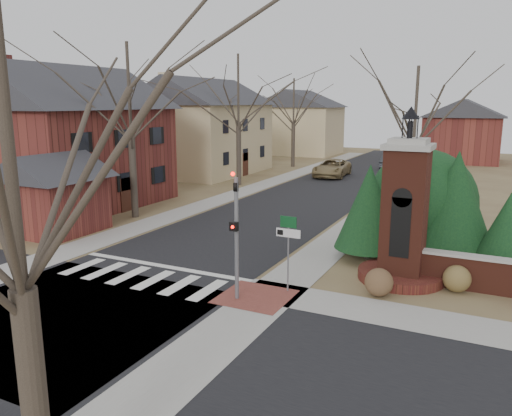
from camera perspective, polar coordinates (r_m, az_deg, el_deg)
The scene contains 29 objects.
ground at distance 19.26m, azimuth -14.52°, elevation -8.47°, with size 120.00×120.00×0.00m, color brown.
main_street at distance 38.11m, azimuth 7.38°, elevation 1.90°, with size 8.00×70.00×0.01m, color black.
cross_street at distance 17.28m, azimuth -21.09°, elevation -11.32°, with size 120.00×8.00×0.01m, color black.
crosswalk_zone at distance 19.83m, azimuth -13.01°, elevation -7.76°, with size 8.00×2.20×0.02m, color silver.
stop_bar at distance 20.95m, azimuth -10.43°, elevation -6.58°, with size 8.00×0.35×0.02m, color silver.
sidewalk_right_main at distance 36.81m, azimuth 15.06°, elevation 1.24°, with size 2.00×60.00×0.02m, color gray.
sidewalk_left at distance 40.05m, azimuth 0.32°, elevation 2.49°, with size 2.00×60.00×0.02m, color gray.
curb_apron at distance 17.53m, azimuth -0.09°, elevation -10.11°, with size 2.40×2.40×0.02m, color brown.
traffic_signal_pole at distance 16.59m, azimuth -2.29°, elevation -2.05°, with size 0.28×0.41×4.50m.
sign_post at distance 17.45m, azimuth 3.69°, elevation -3.52°, with size 0.90×0.07×2.75m.
brick_gate_monument at distance 19.32m, azimuth 16.55°, elevation -1.81°, with size 3.20×3.20×6.47m.
house_brick_left at distance 34.40m, azimuth -20.75°, elevation 7.97°, with size 9.80×11.80×9.42m.
house_stucco_left at distance 47.95m, azimuth -6.12°, elevation 9.50°, with size 9.80×12.80×9.28m.
garage_left at distance 27.66m, azimuth -22.22°, elevation 2.00°, with size 4.80×4.80×4.29m.
house_distant_left at distance 66.12m, azimuth 4.87°, elevation 9.89°, with size 10.80×8.80×8.53m.
house_distant_right at distance 61.77m, azimuth 22.60°, elevation 8.32°, with size 8.80×8.80×7.30m.
evergreen_near at distance 21.56m, azimuth 12.77°, elevation 0.16°, with size 2.80×2.80×4.10m.
evergreen_mid at distance 22.19m, azimuth 21.85°, elevation 0.71°, with size 3.40×3.40×4.70m.
evergreen_far at distance 21.31m, azimuth 26.84°, elevation -2.09°, with size 2.40×2.40×3.30m.
evergreen_mass at distance 23.65m, azimuth 18.45°, elevation 1.11°, with size 4.80×4.80×4.80m, color black.
bare_tree_0 at distance 29.51m, azimuth -14.36°, elevation 13.73°, with size 8.05×8.05×11.15m.
bare_tree_1 at distance 40.34m, azimuth -2.04°, elevation 13.99°, with size 8.40×8.40×11.64m.
bare_tree_2 at distance 52.34m, azimuth 4.34°, elevation 12.40°, with size 7.35×7.35×10.19m.
bare_tree_3 at distance 29.92m, azimuth 17.87°, elevation 11.58°, with size 7.00×7.00×9.70m.
bare_tree_4 at distance 7.52m, azimuth -26.72°, elevation 8.84°, with size 6.65×6.65×9.21m.
pickup_truck at distance 45.86m, azimuth 8.68°, elevation 4.55°, with size 2.62×5.68×1.58m, color olive.
distant_car at distance 52.12m, azimuth 15.10°, elevation 5.06°, with size 1.50×4.30×1.42m, color #33373B.
dry_shrub_left at distance 17.99m, azimuth 13.87°, elevation -8.24°, with size 0.99×0.99×0.99m, color brown.
dry_shrub_right at distance 19.21m, azimuth 21.97°, elevation -7.50°, with size 0.97×0.97×0.97m, color brown.
Camera 1 is at (11.96, -13.58, 6.60)m, focal length 35.00 mm.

